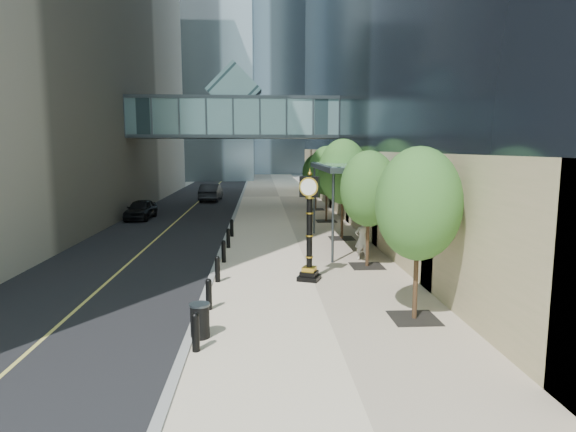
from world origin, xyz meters
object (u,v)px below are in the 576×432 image
object	(u,v)px
street_clock	(309,234)
trash_bin	(200,322)
car_far	(211,192)
car_near	(141,209)
pedestrian	(362,239)

from	to	relation	value
street_clock	trash_bin	bearing A→B (deg)	-100.37
street_clock	car_far	bearing A→B (deg)	125.08
trash_bin	car_near	xyz separation A→B (m)	(-7.05, 22.74, 0.22)
street_clock	car_near	bearing A→B (deg)	143.89
trash_bin	pedestrian	size ratio (longest dim) A/B	0.47
car_near	pedestrian	bearing A→B (deg)	-44.01
trash_bin	car_near	world-z (taller)	car_near
trash_bin	pedestrian	world-z (taller)	pedestrian
trash_bin	car_near	distance (m)	23.81
street_clock	pedestrian	size ratio (longest dim) A/B	2.19
street_clock	trash_bin	world-z (taller)	street_clock
pedestrian	car_far	size ratio (longest dim) A/B	0.38
car_near	street_clock	bearing A→B (deg)	-56.21
car_far	street_clock	bearing A→B (deg)	105.15
car_far	pedestrian	bearing A→B (deg)	112.27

